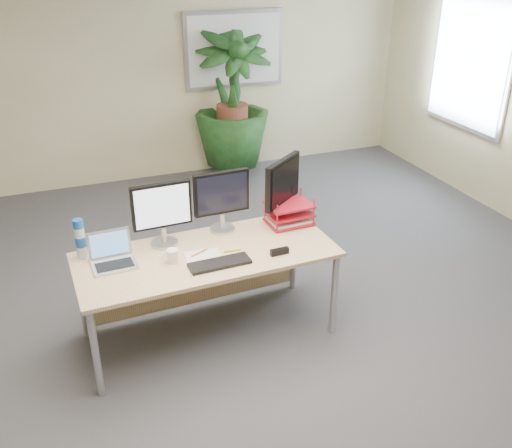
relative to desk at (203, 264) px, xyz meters
name	(u,v)px	position (x,y,z in m)	size (l,w,h in m)	color
floor	(261,368)	(0.23, -0.64, -0.58)	(8.00, 8.00, 0.00)	#424246
back_wall	(140,73)	(0.23, 3.36, 0.77)	(7.00, 0.04, 2.70)	tan
whiteboard	(234,50)	(1.43, 3.33, 0.97)	(1.30, 0.04, 0.95)	#ADADB2
window	(470,61)	(3.69, 1.66, 0.97)	(0.04, 1.30, 1.55)	#ADADB2
desk	(203,264)	(0.00, 0.00, 0.00)	(1.93, 0.86, 0.73)	tan
floor_plant	(232,119)	(1.29, 3.06, 0.17)	(0.84, 0.84, 1.50)	#133312
monitor_left	(162,210)	(-0.25, 0.14, 0.44)	(0.44, 0.20, 0.49)	#B2B2B7
monitor_right	(222,197)	(0.23, 0.21, 0.44)	(0.44, 0.20, 0.49)	#B2B2B7
monitor_dark	(283,186)	(0.73, 0.19, 0.46)	(0.40, 0.33, 0.53)	#B2B2B7
laptop	(112,256)	(-0.66, 0.00, 0.21)	(0.31, 0.28, 0.22)	silver
keyboard	(220,263)	(0.04, -0.30, 0.17)	(0.44, 0.15, 0.02)	black
coffee_mug	(172,256)	(-0.26, -0.14, 0.20)	(0.12, 0.09, 0.10)	white
spiral_notebook	(203,257)	(-0.04, -0.15, 0.16)	(0.25, 0.19, 0.01)	white
orange_pen	(199,253)	(-0.05, -0.11, 0.17)	(0.01, 0.01, 0.15)	#CD5F16
yellow_highlighter	(232,250)	(0.19, -0.15, 0.16)	(0.02, 0.02, 0.13)	yellow
water_bottle	(80,239)	(-0.85, 0.16, 0.30)	(0.08, 0.08, 0.30)	silver
letter_tray	(289,215)	(0.77, 0.12, 0.23)	(0.36, 0.28, 0.17)	#A31424
stapler	(280,252)	(0.50, -0.32, 0.18)	(0.14, 0.04, 0.05)	black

